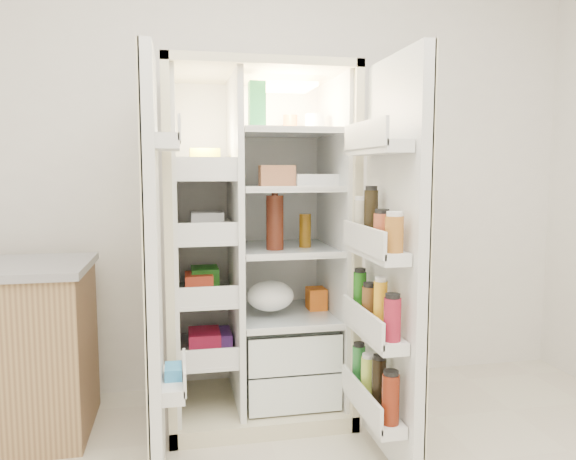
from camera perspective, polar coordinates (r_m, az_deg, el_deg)
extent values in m
cube|color=silver|center=(3.22, -4.17, 7.33)|extent=(4.00, 0.02, 2.70)
cube|color=beige|center=(3.17, -4.18, -0.80)|extent=(0.92, 0.04, 1.80)
cube|color=beige|center=(2.82, -12.22, -1.81)|extent=(0.04, 0.70, 1.80)
cube|color=beige|center=(2.94, 5.18, -1.37)|extent=(0.04, 0.70, 1.80)
cube|color=beige|center=(2.86, -3.45, 16.12)|extent=(0.92, 0.70, 0.04)
cube|color=beige|center=(3.09, -3.23, -17.63)|extent=(0.92, 0.70, 0.08)
cube|color=silver|center=(3.14, -4.11, -0.50)|extent=(0.84, 0.02, 1.68)
cube|color=silver|center=(2.82, -11.62, -1.40)|extent=(0.02, 0.62, 1.68)
cube|color=silver|center=(2.93, 4.62, -0.99)|extent=(0.02, 0.62, 1.68)
cube|color=silver|center=(2.83, -5.54, -1.26)|extent=(0.03, 0.62, 1.68)
cube|color=white|center=(3.04, -0.19, -15.07)|extent=(0.47, 0.52, 0.19)
cube|color=white|center=(2.97, -0.19, -11.47)|extent=(0.47, 0.52, 0.19)
cube|color=#FFD18C|center=(2.93, -0.48, 14.73)|extent=(0.30, 0.30, 0.02)
cube|color=silver|center=(2.95, -8.49, -12.37)|extent=(0.28, 0.58, 0.02)
cube|color=silver|center=(2.87, -8.59, -6.68)|extent=(0.28, 0.58, 0.02)
cube|color=silver|center=(2.82, -8.69, -0.73)|extent=(0.28, 0.58, 0.02)
cube|color=silver|center=(2.80, -8.79, 5.39)|extent=(0.28, 0.58, 0.02)
cube|color=silver|center=(2.95, -0.27, -8.85)|extent=(0.49, 0.58, 0.01)
cube|color=silver|center=(2.88, -0.27, -1.92)|extent=(0.49, 0.58, 0.01)
cube|color=silver|center=(2.85, -0.28, 4.47)|extent=(0.49, 0.58, 0.02)
cube|color=silver|center=(2.85, -0.28, 10.10)|extent=(0.49, 0.58, 0.02)
cube|color=#C51B43|center=(2.93, -8.51, -11.26)|extent=(0.16, 0.20, 0.10)
cube|color=#2B8925|center=(2.85, -8.61, -5.31)|extent=(0.14, 0.18, 0.12)
cube|color=white|center=(2.81, -8.70, 0.18)|extent=(0.20, 0.22, 0.07)
cube|color=yellow|center=(2.80, -8.82, 7.03)|extent=(0.15, 0.16, 0.14)
cube|color=#5C2E8A|center=(2.93, -8.51, -11.35)|extent=(0.18, 0.20, 0.09)
cube|color=#F54A2B|center=(2.86, -8.61, -5.51)|extent=(0.14, 0.18, 0.10)
cube|color=silver|center=(2.81, -8.71, 0.69)|extent=(0.16, 0.16, 0.12)
sphere|color=orange|center=(2.97, -2.35, -16.86)|extent=(0.07, 0.07, 0.07)
sphere|color=orange|center=(3.02, -0.72, -16.45)|extent=(0.07, 0.07, 0.07)
sphere|color=orange|center=(3.00, 1.39, -16.59)|extent=(0.07, 0.07, 0.07)
sphere|color=orange|center=(3.10, -1.83, -15.80)|extent=(0.07, 0.07, 0.07)
sphere|color=orange|center=(3.10, 0.13, -15.80)|extent=(0.07, 0.07, 0.07)
ellipsoid|color=#406E24|center=(2.98, -0.27, -11.08)|extent=(0.26, 0.24, 0.11)
cylinder|color=#4E1D10|center=(2.76, -1.39, 0.79)|extent=(0.09, 0.09, 0.28)
cylinder|color=brown|center=(2.85, 1.79, -0.05)|extent=(0.06, 0.06, 0.18)
cube|color=#258B4B|center=(2.72, -3.27, 12.86)|extent=(0.08, 0.08, 0.23)
cylinder|color=white|center=(2.90, 2.81, 11.09)|extent=(0.10, 0.10, 0.09)
cylinder|color=#B7642A|center=(3.00, 0.24, 11.00)|extent=(0.08, 0.08, 0.10)
cube|color=silver|center=(2.78, 3.29, 5.21)|extent=(0.25, 0.10, 0.06)
cube|color=#BA724A|center=(2.76, -1.17, 5.68)|extent=(0.18, 0.10, 0.11)
ellipsoid|color=white|center=(2.86, -1.87, -7.54)|extent=(0.25, 0.22, 0.16)
cube|color=orange|center=(3.03, 2.97, -7.16)|extent=(0.10, 0.12, 0.12)
cube|color=silver|center=(2.28, -13.91, -3.76)|extent=(0.05, 0.40, 1.72)
cube|color=beige|center=(2.28, -14.54, -3.77)|extent=(0.01, 0.40, 1.72)
cube|color=silver|center=(2.41, -11.86, -15.50)|extent=(0.09, 0.32, 0.06)
cube|color=silver|center=(2.25, -12.44, 8.94)|extent=(0.09, 0.32, 0.06)
cube|color=#338CCC|center=(2.40, -11.88, -14.83)|extent=(0.07, 0.12, 0.10)
cube|color=silver|center=(2.36, 11.02, -3.33)|extent=(0.05, 0.58, 1.72)
cube|color=beige|center=(2.37, 11.58, -3.31)|extent=(0.01, 0.58, 1.72)
cube|color=silver|center=(2.52, 8.82, -17.92)|extent=(0.11, 0.50, 0.05)
cube|color=silver|center=(2.40, 8.96, -10.49)|extent=(0.11, 0.50, 0.05)
cube|color=silver|center=(2.33, 9.11, -2.21)|extent=(0.11, 0.50, 0.05)
cube|color=silver|center=(2.30, 9.30, 8.44)|extent=(0.11, 0.50, 0.05)
cylinder|color=#661C0B|center=(2.30, 10.68, -17.00)|extent=(0.07, 0.07, 0.20)
cylinder|color=black|center=(2.41, 9.48, -15.63)|extent=(0.06, 0.06, 0.22)
cylinder|color=#B9D547|center=(2.53, 8.38, -15.01)|extent=(0.06, 0.06, 0.18)
cylinder|color=#267230|center=(2.64, 7.40, -13.93)|extent=(0.06, 0.06, 0.19)
cylinder|color=maroon|center=(2.19, 10.85, -9.17)|extent=(0.07, 0.07, 0.17)
cylinder|color=#F3AA1C|center=(2.30, 9.63, -7.88)|extent=(0.06, 0.06, 0.21)
cylinder|color=brown|center=(2.43, 8.51, -7.73)|extent=(0.07, 0.07, 0.16)
cylinder|color=#1F6417|center=(2.54, 7.51, -6.61)|extent=(0.06, 0.06, 0.20)
cylinder|color=#9D5F22|center=(2.13, 11.04, -0.45)|extent=(0.07, 0.07, 0.14)
cylinder|color=#A4472A|center=(2.25, 9.78, -0.07)|extent=(0.07, 0.07, 0.14)
cylinder|color=black|center=(2.37, 8.66, 1.36)|extent=(0.06, 0.06, 0.23)
cylinder|color=beige|center=(2.49, 7.63, 1.04)|extent=(0.06, 0.06, 0.18)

